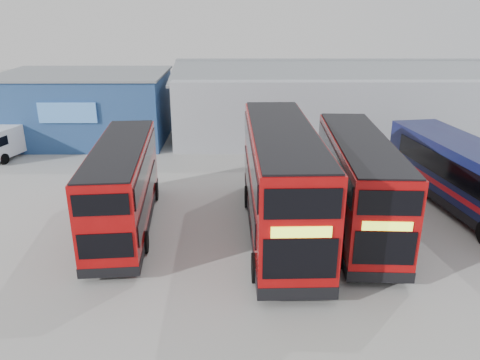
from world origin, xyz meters
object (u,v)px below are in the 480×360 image
maintenance_shed (367,101)px  double_decker_left (123,188)px  panel_van (8,139)px  double_decker_centre (281,183)px  office_block (86,106)px  double_decker_right (358,185)px  single_decker_blue (471,181)px

maintenance_shed → double_decker_left: (-15.71, -17.51, -0.58)m
panel_van → double_decker_centre: bearing=-17.4°
double_decker_left → double_decker_centre: (7.18, -0.52, 0.44)m
office_block → double_decker_right: 23.07m
office_block → panel_van: (-4.30, -4.18, -1.37)m
maintenance_shed → double_decker_left: maintenance_shed is taller
double_decker_left → panel_van: double_decker_left is taller
double_decker_left → single_decker_blue: (16.89, 1.78, -0.36)m
double_decker_centre → panel_van: 21.39m
office_block → double_decker_left: bearing=-67.9°
office_block → maintenance_shed: bearing=5.2°
double_decker_centre → office_block: bearing=128.8°
office_block → double_decker_centre: bearing=-49.9°
office_block → double_decker_right: office_block is taller
double_decker_right → panel_van: double_decker_right is taller
double_decker_centre → double_decker_right: bearing=5.8°
double_decker_right → panel_van: size_ratio=1.97×
double_decker_centre → double_decker_right: double_decker_centre is taller
office_block → panel_van: bearing=-135.8°
single_decker_blue → double_decker_centre: bearing=4.6°
double_decker_left → single_decker_blue: 16.99m
maintenance_shed → double_decker_centre: maintenance_shed is taller
maintenance_shed → single_decker_blue: bearing=-85.7°
maintenance_shed → double_decker_right: (-5.00, -17.60, -0.43)m
double_decker_centre → panel_van: double_decker_centre is taller
maintenance_shed → panel_van: (-26.30, -6.18, -1.39)m
single_decker_blue → panel_van: single_decker_blue is taller
maintenance_shed → single_decker_blue: size_ratio=2.43×
office_block → maintenance_shed: 22.09m
office_block → single_decker_blue: office_block is taller
double_decker_left → panel_van: bearing=-51.8°
double_decker_right → single_decker_blue: 6.47m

